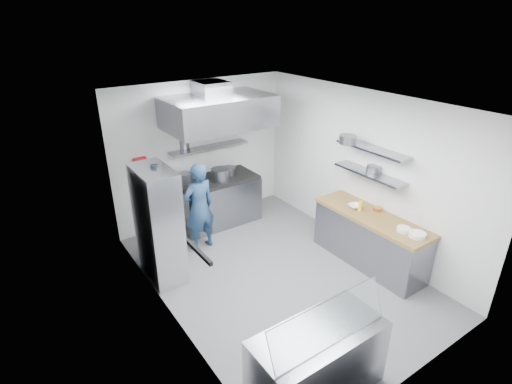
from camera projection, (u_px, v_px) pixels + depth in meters
floor at (277, 274)px, 6.55m from camera, size 5.00×5.00×0.00m
ceiling at (281, 103)px, 5.39m from camera, size 5.00×5.00×0.00m
wall_back at (201, 152)px, 7.84m from camera, size 3.60×2.80×0.02m
wall_front at (427, 282)px, 4.09m from camera, size 3.60×2.80×0.02m
wall_left at (165, 231)px, 5.04m from camera, size 2.80×5.00×0.02m
wall_right at (361, 172)px, 6.89m from camera, size 2.80×5.00×0.02m
gas_range at (218, 202)px, 7.99m from camera, size 1.60×0.80×0.90m
cooktop at (217, 180)px, 7.79m from camera, size 1.57×0.78×0.06m
stock_pot_left at (185, 178)px, 7.52m from camera, size 0.29×0.29×0.20m
stock_pot_mid at (220, 175)px, 7.63m from camera, size 0.36×0.36×0.24m
stock_pot_right at (229, 170)px, 7.93m from camera, size 0.26×0.26×0.16m
over_range_shelf at (210, 148)px, 7.73m from camera, size 1.60×0.30×0.04m
shelf_pot_a at (183, 143)px, 7.62m from camera, size 0.25×0.25×0.18m
extractor_hood at (219, 112)px, 7.09m from camera, size 1.90×1.15×0.55m
hood_duct at (211, 88)px, 7.10m from camera, size 0.55×0.55×0.24m
red_firebox at (141, 165)px, 7.15m from camera, size 0.22×0.10×0.26m
chef at (199, 207)px, 6.95m from camera, size 0.63×0.45×1.62m
wire_rack at (158, 225)px, 6.15m from camera, size 0.50×0.90×1.85m
rack_bin_a at (161, 234)px, 6.15m from camera, size 0.17×0.22×0.20m
rack_bin_b at (145, 192)px, 6.35m from camera, size 0.13×0.17×0.15m
rack_jar at (155, 171)px, 5.84m from camera, size 0.12×0.12×0.18m
knife_strip at (199, 252)px, 4.31m from camera, size 0.04×0.55×0.05m
prep_counter_base at (369, 241)px, 6.68m from camera, size 0.62×2.00×0.84m
prep_counter_top at (372, 217)px, 6.50m from camera, size 0.65×2.04×0.06m
plate_stack_a at (417, 235)px, 5.87m from camera, size 0.25×0.25×0.06m
plate_stack_b at (404, 229)px, 6.01m from camera, size 0.20×0.20×0.06m
copper_pan at (377, 209)px, 6.63m from camera, size 0.14×0.14×0.06m
squeeze_bottle at (360, 206)px, 6.59m from camera, size 0.06×0.06×0.18m
mixing_bowl at (355, 206)px, 6.74m from camera, size 0.25×0.25×0.05m
wall_shelf_lower at (369, 173)px, 6.54m from camera, size 0.30×1.30×0.04m
wall_shelf_upper at (372, 149)px, 6.37m from camera, size 0.30×1.30×0.04m
shelf_pot_c at (374, 169)px, 6.55m from camera, size 0.24×0.24×0.10m
shelf_pot_d at (348, 139)px, 6.55m from camera, size 0.28×0.28×0.14m
display_case at (317, 362)px, 4.37m from camera, size 1.50×0.70×0.85m
display_glass at (329, 323)px, 4.01m from camera, size 1.47×0.19×0.42m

